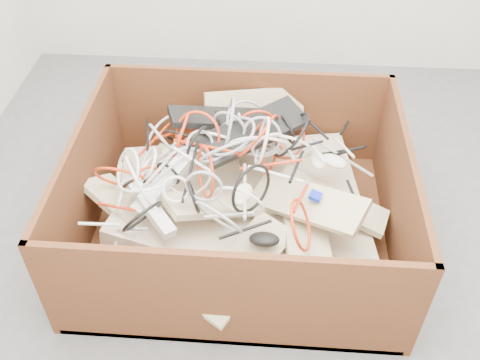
# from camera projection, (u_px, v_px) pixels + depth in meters

# --- Properties ---
(ground) EXTENTS (3.00, 3.00, 0.00)m
(ground) POSITION_uv_depth(u_px,v_px,m) (266.00, 243.00, 2.33)
(ground) COLOR #4B4B4D
(ground) RESTS_ON ground
(cardboard_box) EXTENTS (1.29, 1.08, 0.52)m
(cardboard_box) POSITION_uv_depth(u_px,v_px,m) (235.00, 213.00, 2.29)
(cardboard_box) COLOR #3D210F
(cardboard_box) RESTS_ON ground
(keyboard_pile) EXTENTS (1.28, 1.16, 0.36)m
(keyboard_pile) POSITION_uv_depth(u_px,v_px,m) (245.00, 183.00, 2.20)
(keyboard_pile) COLOR tan
(keyboard_pile) RESTS_ON cardboard_box
(mice_scatter) EXTENTS (0.79, 0.74, 0.19)m
(mice_scatter) POSITION_uv_depth(u_px,v_px,m) (252.00, 182.00, 2.12)
(mice_scatter) COLOR beige
(mice_scatter) RESTS_ON keyboard_pile
(power_strip_left) EXTENTS (0.22, 0.30, 0.13)m
(power_strip_left) POSITION_uv_depth(u_px,v_px,m) (165.00, 182.00, 2.08)
(power_strip_left) COLOR silver
(power_strip_left) RESTS_ON keyboard_pile
(power_strip_right) EXTENTS (0.21, 0.23, 0.09)m
(power_strip_right) POSITION_uv_depth(u_px,v_px,m) (152.00, 210.00, 1.99)
(power_strip_right) COLOR silver
(power_strip_right) RESTS_ON keyboard_pile
(vga_plug) EXTENTS (0.06, 0.05, 0.03)m
(vga_plug) POSITION_uv_depth(u_px,v_px,m) (315.00, 196.00, 2.06)
(vga_plug) COLOR #0C1FC1
(vga_plug) RESTS_ON keyboard_pile
(cable_tangle) EXTENTS (1.16, 0.92, 0.46)m
(cable_tangle) POSITION_uv_depth(u_px,v_px,m) (216.00, 157.00, 2.13)
(cable_tangle) COLOR #95959A
(cable_tangle) RESTS_ON keyboard_pile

